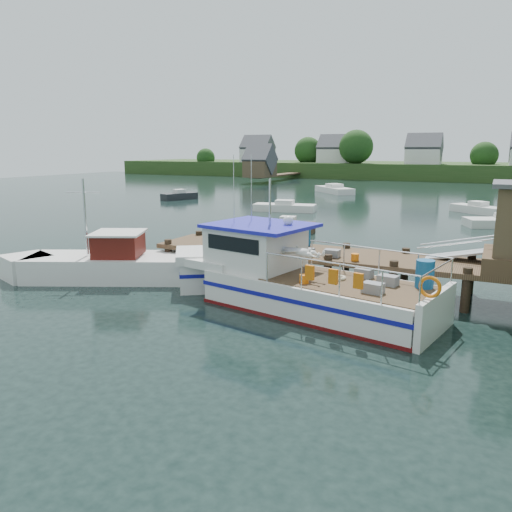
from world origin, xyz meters
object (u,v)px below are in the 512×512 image
at_px(dock, 457,242).
at_px(lobster_boat, 286,279).
at_px(moored_rowboat, 288,226).
at_px(moored_c, 509,222).
at_px(moored_d, 334,190).
at_px(work_boat, 99,264).
at_px(moored_a, 285,207).
at_px(moored_e, 179,196).
at_px(moored_b, 478,209).

bearing_deg(dock, lobster_boat, -149.64).
bearing_deg(moored_rowboat, moored_c, 53.04).
relative_size(lobster_boat, moored_rowboat, 2.95).
xyz_separation_m(dock, moored_d, (-17.87, 43.30, -1.80)).
height_order(lobster_boat, work_boat, lobster_boat).
distance_m(moored_rowboat, moored_d, 31.80).
relative_size(moored_a, moored_e, 1.34).
distance_m(dock, moored_c, 21.28).
bearing_deg(moored_b, moored_a, -157.38).
xyz_separation_m(moored_a, moored_c, (18.37, -1.52, -0.02)).
bearing_deg(moored_a, lobster_boat, -57.43).
xyz_separation_m(work_boat, moored_a, (-1.99, 25.97, -0.31)).
xyz_separation_m(work_boat, moored_e, (-16.84, 30.84, -0.27)).
height_order(moored_rowboat, moored_e, moored_e).
height_order(moored_a, moored_d, moored_d).
relative_size(lobster_boat, moored_e, 2.57).
bearing_deg(dock, moored_c, 84.20).
xyz_separation_m(dock, moored_b, (-0.26, 28.63, -1.84)).
xyz_separation_m(work_boat, moored_b, (13.98, 32.00, -0.30)).
bearing_deg(moored_e, moored_a, -5.35).
bearing_deg(moored_a, moored_c, 5.21).
relative_size(moored_rowboat, moored_d, 0.57).
relative_size(moored_rowboat, moored_a, 0.65).
height_order(moored_rowboat, moored_b, moored_b).
bearing_deg(moored_c, moored_a, 161.89).
height_order(lobster_boat, moored_e, lobster_boat).
bearing_deg(moored_e, moored_d, 62.98).
bearing_deg(moored_d, work_boat, -98.36).
relative_size(lobster_boat, moored_b, 2.31).
bearing_deg(work_boat, moored_e, 93.93).
relative_size(moored_c, moored_e, 1.48).
bearing_deg(moored_d, moored_rowboat, -91.51).
height_order(moored_b, moored_c, moored_b).
relative_size(moored_c, moored_d, 0.96).
height_order(moored_rowboat, moored_c, moored_rowboat).
xyz_separation_m(dock, moored_a, (-16.23, 22.60, -1.86)).
distance_m(dock, moored_a, 27.89).
distance_m(work_boat, moored_d, 46.81).
bearing_deg(moored_rowboat, work_boat, -79.55).
bearing_deg(moored_b, lobster_boat, -97.36).
xyz_separation_m(lobster_boat, moored_c, (7.61, 24.29, -0.62)).
bearing_deg(moored_a, moored_b, 30.61).
bearing_deg(lobster_boat, moored_rowboat, 123.55).
xyz_separation_m(moored_rowboat, moored_e, (-19.43, 15.35, 0.03)).
distance_m(moored_a, moored_e, 15.62).
relative_size(work_boat, moored_e, 1.84).
bearing_deg(moored_d, moored_e, -142.64).
bearing_deg(moored_b, moored_e, -175.90).
bearing_deg(dock, moored_rowboat, 133.84).
xyz_separation_m(dock, lobster_boat, (-5.47, -3.20, -1.26)).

